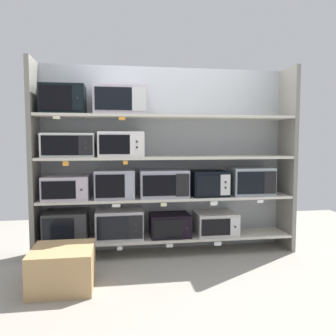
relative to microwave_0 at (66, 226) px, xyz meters
The scene contains 34 objects.
ground 1.58m from the microwave_0, 40.52° to the right, with size 6.92×6.00×0.02m, color gray.
back_panel 1.40m from the microwave_0, 11.36° to the left, with size 3.12×0.04×2.21m, color #9EA3A8.
upright_left 0.81m from the microwave_0, behind, with size 0.05×0.42×2.21m, color gray.
upright_right 2.76m from the microwave_0, ahead, with size 0.05×0.42×2.21m, color gray.
shelf_0 1.18m from the microwave_0, ahead, with size 2.92×0.42×0.03m, color beige.
microwave_0 is the anchor object (origin of this frame).
microwave_1 0.59m from the microwave_0, ahead, with size 0.54×0.37×0.33m.
microwave_2 1.18m from the microwave_0, ahead, with size 0.47×0.37×0.26m.
microwave_3 1.75m from the microwave_0, ahead, with size 0.49×0.40×0.26m.
price_tag_0 0.30m from the microwave_0, 96.29° to the right, with size 0.09×0.00×0.03m, color orange.
price_tag_1 0.67m from the microwave_0, 19.38° to the right, with size 0.06×0.00×0.04m, color white.
price_tag_2 1.19m from the microwave_0, 10.30° to the right, with size 0.08×0.00×0.04m, color white.
price_tag_3 1.74m from the microwave_0, ahead, with size 0.08×0.00×0.04m, color white.
shelf_1 1.20m from the microwave_0, ahead, with size 2.92×0.42×0.03m, color beige.
microwave_4 0.44m from the microwave_0, ahead, with size 0.50×0.42×0.26m.
microwave_5 0.72m from the microwave_0, ahead, with size 0.44×0.39×0.32m.
microwave_6 1.20m from the microwave_0, ahead, with size 0.56×0.43×0.32m.
microwave_7 1.72m from the microwave_0, ahead, with size 0.42×0.38×0.30m.
microwave_8 2.23m from the microwave_0, ahead, with size 0.50×0.37×0.33m.
price_tag_4 0.65m from the microwave_0, 20.42° to the right, with size 0.09×0.00×0.03m, color white.
price_tag_5 1.13m from the microwave_0, 10.91° to the right, with size 0.07×0.00×0.04m, color beige.
price_tag_6 1.69m from the microwave_0, ahead, with size 0.08×0.00×0.05m, color white.
price_tag_7 2.25m from the microwave_0, ahead, with size 0.07×0.00×0.03m, color white.
shelf_2 1.39m from the microwave_0, ahead, with size 2.92×0.42×0.03m, color beige.
microwave_9 0.91m from the microwave_0, ahead, with size 0.57×0.36×0.27m.
microwave_10 1.11m from the microwave_0, ahead, with size 0.51×0.42×0.28m.
price_tag_8 0.75m from the microwave_0, 79.40° to the right, with size 0.06×0.00×0.05m, color orange.
price_tag_9 1.01m from the microwave_0, 17.44° to the right, with size 0.05×0.00×0.04m, color orange.
shelf_3 1.70m from the microwave_0, ahead, with size 2.92×0.42×0.03m, color beige.
microwave_11 1.41m from the microwave_0, behind, with size 0.47×0.34×0.32m.
microwave_12 1.54m from the microwave_0, ahead, with size 0.58×0.42×0.31m.
price_tag_10 1.22m from the microwave_0, 101.55° to the right, with size 0.07×0.00×0.03m, color beige.
price_tag_11 1.37m from the microwave_0, 18.27° to the right, with size 0.07×0.00×0.03m, color orange.
shipping_carton 0.82m from the microwave_0, 84.51° to the right, with size 0.55×0.55×0.36m, color tan.
Camera 1 is at (-0.59, -3.88, 1.33)m, focal length 36.02 mm.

